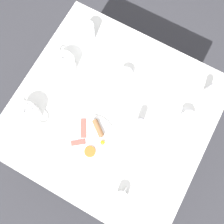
{
  "coord_description": "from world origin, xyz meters",
  "views": [
    {
      "loc": [
        -0.22,
        -0.12,
        1.94
      ],
      "look_at": [
        0.0,
        0.0,
        0.73
      ],
      "focal_mm": 35.0,
      "sensor_mm": 36.0,
      "label": 1
    }
  ],
  "objects_px": {
    "water_glass_tall": "(88,32)",
    "creamer_jug": "(122,197)",
    "teacup_with_saucer_right": "(187,118)",
    "pepper_grinder": "(140,122)",
    "breakfast_plate": "(91,138)",
    "knife_by_plate": "(147,161)",
    "teacup_with_saucer_left": "(126,76)",
    "teapot_far": "(64,64)",
    "salt_grinder": "(211,89)",
    "fork_by_plate": "(165,80)",
    "teapot_near": "(28,114)"
  },
  "relations": [
    {
      "from": "teacup_with_saucer_left",
      "to": "creamer_jug",
      "type": "relative_size",
      "value": 1.56
    },
    {
      "from": "teacup_with_saucer_left",
      "to": "knife_by_plate",
      "type": "distance_m",
      "value": 0.5
    },
    {
      "from": "teacup_with_saucer_right",
      "to": "pepper_grinder",
      "type": "bearing_deg",
      "value": 124.67
    },
    {
      "from": "teacup_with_saucer_left",
      "to": "fork_by_plate",
      "type": "bearing_deg",
      "value": -64.66
    },
    {
      "from": "teapot_far",
      "to": "fork_by_plate",
      "type": "height_order",
      "value": "teapot_far"
    },
    {
      "from": "teacup_with_saucer_right",
      "to": "water_glass_tall",
      "type": "distance_m",
      "value": 0.76
    },
    {
      "from": "teapot_far",
      "to": "teacup_with_saucer_right",
      "type": "relative_size",
      "value": 1.44
    },
    {
      "from": "water_glass_tall",
      "to": "fork_by_plate",
      "type": "relative_size",
      "value": 0.8
    },
    {
      "from": "water_glass_tall",
      "to": "breakfast_plate",
      "type": "bearing_deg",
      "value": -148.63
    },
    {
      "from": "breakfast_plate",
      "to": "water_glass_tall",
      "type": "relative_size",
      "value": 2.2
    },
    {
      "from": "teapot_near",
      "to": "pepper_grinder",
      "type": "relative_size",
      "value": 1.87
    },
    {
      "from": "breakfast_plate",
      "to": "water_glass_tall",
      "type": "bearing_deg",
      "value": 31.37
    },
    {
      "from": "teacup_with_saucer_right",
      "to": "teapot_far",
      "type": "bearing_deg",
      "value": 94.3
    },
    {
      "from": "teacup_with_saucer_left",
      "to": "teacup_with_saucer_right",
      "type": "height_order",
      "value": "same"
    },
    {
      "from": "teacup_with_saucer_right",
      "to": "knife_by_plate",
      "type": "distance_m",
      "value": 0.33
    },
    {
      "from": "salt_grinder",
      "to": "fork_by_plate",
      "type": "relative_size",
      "value": 0.74
    },
    {
      "from": "teapot_far",
      "to": "teacup_with_saucer_left",
      "type": "relative_size",
      "value": 1.44
    },
    {
      "from": "teapot_far",
      "to": "creamer_jug",
      "type": "relative_size",
      "value": 2.25
    },
    {
      "from": "teacup_with_saucer_right",
      "to": "creamer_jug",
      "type": "xyz_separation_m",
      "value": [
        -0.54,
        0.12,
        0.0
      ]
    },
    {
      "from": "teacup_with_saucer_left",
      "to": "breakfast_plate",
      "type": "bearing_deg",
      "value": -179.49
    },
    {
      "from": "creamer_jug",
      "to": "teacup_with_saucer_right",
      "type": "bearing_deg",
      "value": -12.93
    },
    {
      "from": "teapot_near",
      "to": "teacup_with_saucer_right",
      "type": "xyz_separation_m",
      "value": [
        0.41,
        -0.79,
        -0.02
      ]
    },
    {
      "from": "salt_grinder",
      "to": "teapot_far",
      "type": "bearing_deg",
      "value": 108.09
    },
    {
      "from": "teapot_far",
      "to": "salt_grinder",
      "type": "bearing_deg",
      "value": 46.3
    },
    {
      "from": "teacup_with_saucer_left",
      "to": "pepper_grinder",
      "type": "relative_size",
      "value": 1.19
    },
    {
      "from": "breakfast_plate",
      "to": "water_glass_tall",
      "type": "height_order",
      "value": "water_glass_tall"
    },
    {
      "from": "teacup_with_saucer_right",
      "to": "teacup_with_saucer_left",
      "type": "bearing_deg",
      "value": 82.32
    },
    {
      "from": "water_glass_tall",
      "to": "pepper_grinder",
      "type": "distance_m",
      "value": 0.62
    },
    {
      "from": "teapot_far",
      "to": "fork_by_plate",
      "type": "relative_size",
      "value": 1.26
    },
    {
      "from": "teacup_with_saucer_right",
      "to": "water_glass_tall",
      "type": "relative_size",
      "value": 1.09
    },
    {
      "from": "water_glass_tall",
      "to": "creamer_jug",
      "type": "distance_m",
      "value": 0.95
    },
    {
      "from": "water_glass_tall",
      "to": "creamer_jug",
      "type": "relative_size",
      "value": 1.43
    },
    {
      "from": "breakfast_plate",
      "to": "creamer_jug",
      "type": "bearing_deg",
      "value": -122.67
    },
    {
      "from": "creamer_jug",
      "to": "pepper_grinder",
      "type": "distance_m",
      "value": 0.4
    },
    {
      "from": "teapot_near",
      "to": "water_glass_tall",
      "type": "xyz_separation_m",
      "value": [
        0.59,
        -0.04,
        0.01
      ]
    },
    {
      "from": "teapot_near",
      "to": "fork_by_plate",
      "type": "height_order",
      "value": "teapot_near"
    },
    {
      "from": "teacup_with_saucer_right",
      "to": "creamer_jug",
      "type": "bearing_deg",
      "value": 167.07
    },
    {
      "from": "teapot_far",
      "to": "knife_by_plate",
      "type": "bearing_deg",
      "value": 7.11
    },
    {
      "from": "teapot_near",
      "to": "fork_by_plate",
      "type": "relative_size",
      "value": 1.38
    },
    {
      "from": "pepper_grinder",
      "to": "knife_by_plate",
      "type": "bearing_deg",
      "value": -141.69
    },
    {
      "from": "teapot_far",
      "to": "teacup_with_saucer_right",
      "type": "distance_m",
      "value": 0.77
    },
    {
      "from": "teapot_near",
      "to": "teacup_with_saucer_left",
      "type": "xyz_separation_m",
      "value": [
        0.47,
        -0.36,
        -0.02
      ]
    },
    {
      "from": "creamer_jug",
      "to": "fork_by_plate",
      "type": "xyz_separation_m",
      "value": [
        0.7,
        0.08,
        -0.03
      ]
    },
    {
      "from": "teapot_far",
      "to": "knife_by_plate",
      "type": "relative_size",
      "value": 1.0
    },
    {
      "from": "breakfast_plate",
      "to": "salt_grinder",
      "type": "relative_size",
      "value": 2.38
    },
    {
      "from": "teapot_far",
      "to": "teapot_near",
      "type": "bearing_deg",
      "value": -65.26
    },
    {
      "from": "breakfast_plate",
      "to": "teacup_with_saucer_right",
      "type": "relative_size",
      "value": 2.01
    },
    {
      "from": "salt_grinder",
      "to": "fork_by_plate",
      "type": "distance_m",
      "value": 0.26
    },
    {
      "from": "teacup_with_saucer_right",
      "to": "salt_grinder",
      "type": "bearing_deg",
      "value": -10.65
    },
    {
      "from": "teapot_near",
      "to": "teapot_far",
      "type": "relative_size",
      "value": 1.09
    }
  ]
}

